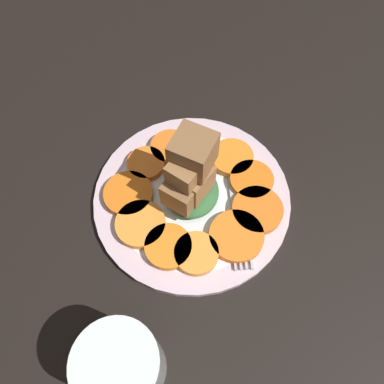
# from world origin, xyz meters

# --- Properties ---
(table_slab) EXTENTS (1.20, 1.20, 0.02)m
(table_slab) POSITION_xyz_m (0.00, 0.00, 0.01)
(table_slab) COLOR black
(table_slab) RESTS_ON ground
(plate) EXTENTS (0.26, 0.26, 0.01)m
(plate) POSITION_xyz_m (0.00, 0.00, 0.03)
(plate) COLOR silver
(plate) RESTS_ON table_slab
(carrot_slice_0) EXTENTS (0.07, 0.07, 0.01)m
(carrot_slice_0) POSITION_xyz_m (-0.05, -0.06, 0.04)
(carrot_slice_0) COLOR orange
(carrot_slice_0) RESTS_ON plate
(carrot_slice_1) EXTENTS (0.07, 0.07, 0.01)m
(carrot_slice_1) POSITION_xyz_m (-0.01, -0.09, 0.04)
(carrot_slice_1) COLOR orange
(carrot_slice_1) RESTS_ON plate
(carrot_slice_2) EXTENTS (0.06, 0.06, 0.01)m
(carrot_slice_2) POSITION_xyz_m (0.03, -0.08, 0.04)
(carrot_slice_2) COLOR orange
(carrot_slice_2) RESTS_ON plate
(carrot_slice_3) EXTENTS (0.06, 0.06, 0.01)m
(carrot_slice_3) POSITION_xyz_m (0.06, -0.05, 0.04)
(carrot_slice_3) COLOR orange
(carrot_slice_3) RESTS_ON plate
(carrot_slice_4) EXTENTS (0.05, 0.05, 0.01)m
(carrot_slice_4) POSITION_xyz_m (0.08, -0.00, 0.04)
(carrot_slice_4) COLOR orange
(carrot_slice_4) RESTS_ON plate
(carrot_slice_5) EXTENTS (0.06, 0.06, 0.01)m
(carrot_slice_5) POSITION_xyz_m (0.07, 0.04, 0.04)
(carrot_slice_5) COLOR orange
(carrot_slice_5) RESTS_ON plate
(carrot_slice_6) EXTENTS (0.05, 0.05, 0.01)m
(carrot_slice_6) POSITION_xyz_m (0.04, 0.07, 0.04)
(carrot_slice_6) COLOR orange
(carrot_slice_6) RESTS_ON plate
(carrot_slice_7) EXTENTS (0.06, 0.06, 0.01)m
(carrot_slice_7) POSITION_xyz_m (-0.01, 0.08, 0.04)
(carrot_slice_7) COLOR orange
(carrot_slice_7) RESTS_ON plate
(carrot_slice_8) EXTENTS (0.06, 0.06, 0.01)m
(carrot_slice_8) POSITION_xyz_m (-0.05, 0.06, 0.04)
(carrot_slice_8) COLOR orange
(carrot_slice_8) RESTS_ON plate
(carrot_slice_9) EXTENTS (0.06, 0.06, 0.01)m
(carrot_slice_9) POSITION_xyz_m (-0.08, 0.02, 0.04)
(carrot_slice_9) COLOR orange
(carrot_slice_9) RESTS_ON plate
(carrot_slice_10) EXTENTS (0.05, 0.05, 0.01)m
(carrot_slice_10) POSITION_xyz_m (-0.08, -0.02, 0.04)
(carrot_slice_10) COLOR orange
(carrot_slice_10) RESTS_ON plate
(center_pile) EXTENTS (0.08, 0.07, 0.11)m
(center_pile) POSITION_xyz_m (-0.00, 0.00, 0.08)
(center_pile) COLOR #2D6033
(center_pile) RESTS_ON plate
(fork) EXTENTS (0.17, 0.05, 0.00)m
(fork) POSITION_xyz_m (-0.01, -0.06, 0.03)
(fork) COLOR #B2B2B7
(fork) RESTS_ON plate
(water_glass) EXTENTS (0.08, 0.08, 0.10)m
(water_glass) POSITION_xyz_m (-0.21, 0.04, 0.07)
(water_glass) COLOR silver
(water_glass) RESTS_ON table_slab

